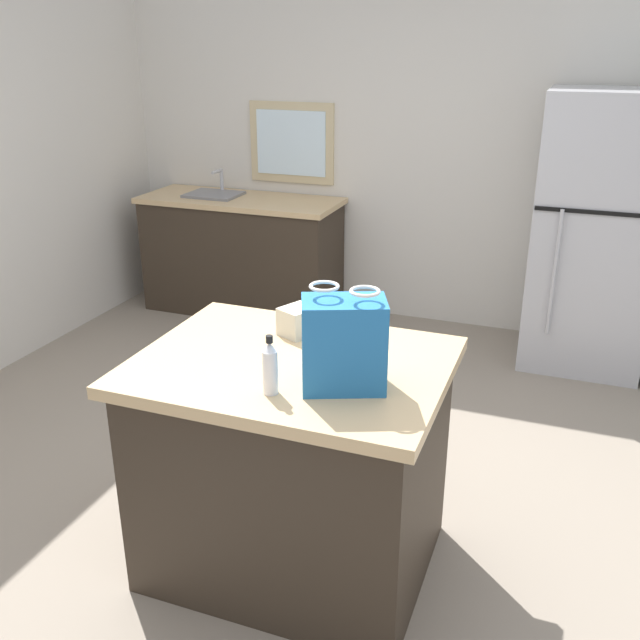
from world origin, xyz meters
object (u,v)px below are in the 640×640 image
refrigerator (595,234)px  small_box (298,321)px  shopping_bag (344,344)px  bottle (270,368)px  kitchen_island (293,464)px

refrigerator → small_box: bearing=-116.0°
shopping_bag → bottle: (-0.21, -0.13, -0.07)m
refrigerator → small_box: 2.53m
small_box → refrigerator: bearing=64.0°
kitchen_island → refrigerator: bearing=67.6°
kitchen_island → shopping_bag: 0.68m
refrigerator → shopping_bag: 2.77m
small_box → bottle: 0.52m
small_box → bottle: bottle is taller
shopping_bag → bottle: shopping_bag is taller
refrigerator → bottle: size_ratio=8.32×
small_box → bottle: (0.11, -0.50, 0.04)m
small_box → kitchen_island: bearing=-73.3°
kitchen_island → small_box: (-0.07, 0.24, 0.51)m
kitchen_island → refrigerator: refrigerator is taller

